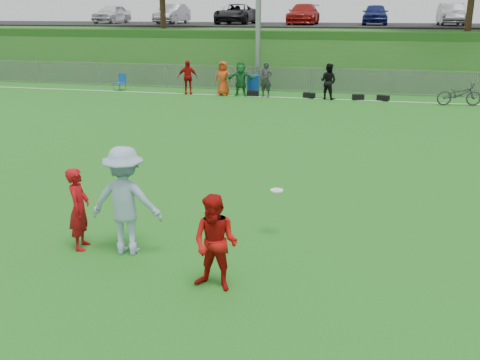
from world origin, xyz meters
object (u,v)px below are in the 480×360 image
(player_red_center, at_px, (216,243))
(bicycle, at_px, (459,94))
(player_red_left, at_px, (79,209))
(frisbee, at_px, (277,190))
(recycling_bin, at_px, (253,84))
(player_blue, at_px, (126,201))

(player_red_center, height_order, bicycle, player_red_center)
(player_red_left, xyz_separation_m, frisbee, (3.32, 1.37, 0.16))
(player_red_left, xyz_separation_m, recycling_bin, (-0.93, 18.92, -0.27))
(player_red_center, xyz_separation_m, frisbee, (0.55, 2.23, 0.15))
(player_red_left, relative_size, player_red_center, 0.99)
(recycling_bin, relative_size, bicycle, 0.49)
(player_blue, bearing_deg, recycling_bin, -89.97)
(player_red_left, bearing_deg, frisbee, -81.00)
(frisbee, relative_size, bicycle, 0.13)
(player_red_left, distance_m, player_blue, 0.92)
(player_red_left, distance_m, player_red_center, 2.90)
(player_red_center, bearing_deg, recycling_bin, 109.94)
(player_blue, xyz_separation_m, bicycle, (7.92, 17.65, -0.46))
(frisbee, bearing_deg, bicycle, 71.39)
(player_red_left, bearing_deg, recycling_bin, -10.59)
(frisbee, distance_m, recycling_bin, 18.06)
(player_blue, xyz_separation_m, frisbee, (2.42, 1.35, -0.06))
(recycling_bin, bearing_deg, bicycle, -7.28)
(player_red_center, distance_m, bicycle, 19.50)
(player_red_left, distance_m, bicycle, 19.75)
(player_red_left, bearing_deg, player_blue, -101.99)
(bicycle, bearing_deg, player_red_left, 144.16)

